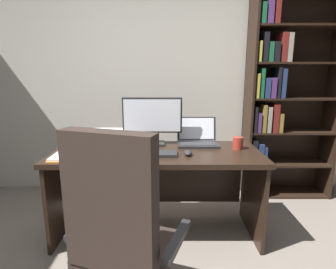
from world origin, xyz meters
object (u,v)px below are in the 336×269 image
Objects in this scene: keyboard at (151,154)px; pen at (122,149)px; office_chair at (123,245)px; notepad at (120,150)px; laptop at (198,139)px; coffee_mug at (239,143)px; monitor at (153,121)px; computer_mouse at (189,153)px; bookshelf at (281,98)px; open_binder at (84,156)px; desk at (158,171)px; reading_stand_with_book at (109,136)px.

keyboard is 0.28m from pen.
office_chair reaches higher than notepad.
coffee_mug is at bearing -25.62° from laptop.
coffee_mug is (0.74, -0.15, -0.17)m from monitor.
computer_mouse is 0.57m from pen.
coffee_mug reaches higher than pen.
bookshelf is 1.19m from laptop.
laptop is at bearing 40.48° from keyboard.
computer_mouse is 0.82m from open_binder.
coffee_mug reaches higher than open_binder.
notepad is at bearing 153.02° from keyboard.
laptop is at bearing 22.57° from desk.
notepad is (-0.27, 0.14, -0.01)m from keyboard.
computer_mouse reaches higher than pen.
desk is at bearing 76.52° from keyboard.
notepad is at bearing 166.46° from computer_mouse.
office_chair is at bearing -117.87° from computer_mouse.
pen reaches higher than notepad.
open_binder is 0.31m from notepad.
pen is at bearing -176.89° from coffee_mug.
desk is 4.79× the size of laptop.
computer_mouse is at bearing 81.13° from office_chair.
keyboard is 0.30m from notepad.
laptop reaches higher than notepad.
bookshelf reaches higher than coffee_mug.
keyboard reaches higher than pen.
bookshelf is at bearing 29.41° from desk.
laptop reaches higher than reading_stand_with_book.
keyboard is at bearing -139.52° from laptop.
laptop reaches higher than desk.
open_binder is 2.24× the size of notepad.
bookshelf is 21.54× the size of coffee_mug.
laptop is at bearing 72.67° from computer_mouse.
bookshelf is (1.33, 0.75, 0.57)m from desk.
office_chair is at bearing -79.70° from notepad.
desk is at bearing 11.03° from notepad.
computer_mouse is at bearing -13.54° from notepad.
pen is 0.99m from coffee_mug.
reading_stand_with_book is (-0.42, 0.06, -0.16)m from monitor.
open_binder is (-0.82, -0.05, -0.01)m from computer_mouse.
monitor is at bearing 90.00° from keyboard.
notepad is (-1.65, -0.81, -0.36)m from bookshelf.
reading_stand_with_book is at bearing 77.14° from open_binder.
coffee_mug is at bearing 3.05° from notepad.
notepad is at bearing -176.95° from coffee_mug.
bookshelf is at bearing 23.65° from monitor.
coffee_mug is at bearing -10.76° from reading_stand_with_book.
desk is 0.47m from laptop.
monitor reaches higher than reading_stand_with_book.
monitor reaches higher than computer_mouse.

